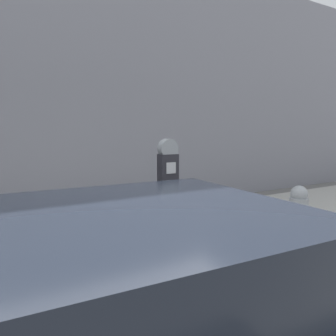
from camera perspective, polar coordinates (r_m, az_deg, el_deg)
The scene contains 4 objects.
sidewalk at distance 4.52m, azimuth -15.19°, elevation -14.88°, with size 24.00×2.80×0.13m.
building_facade at distance 6.68m, azimuth -21.80°, elevation 14.66°, with size 24.00×0.30×5.38m.
parking_meter at distance 3.34m, azimuth 0.00°, elevation -1.62°, with size 0.20×0.12×1.49m.
fire_hydrant at distance 5.11m, azimuth 21.73°, elevation -7.22°, with size 0.27×0.27×0.79m.
Camera 1 is at (-1.09, -1.86, 1.71)m, focal length 35.00 mm.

